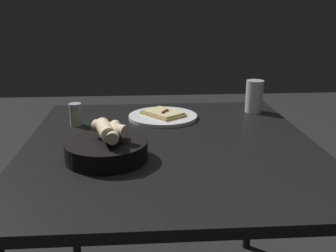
{
  "coord_description": "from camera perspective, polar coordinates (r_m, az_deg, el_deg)",
  "views": [
    {
      "loc": [
        -1.28,
        0.1,
        1.2
      ],
      "look_at": [
        0.07,
        0.0,
        0.79
      ],
      "focal_mm": 43.2,
      "sensor_mm": 36.0,
      "label": 1
    }
  ],
  "objects": [
    {
      "name": "dining_table",
      "position": [
        1.38,
        0.36,
        -4.8
      ],
      "size": [
        1.09,
        0.97,
        0.75
      ],
      "color": "black",
      "rests_on": "ground"
    },
    {
      "name": "pizza_plate",
      "position": [
        1.64,
        -0.72,
        1.43
      ],
      "size": [
        0.28,
        0.28,
        0.04
      ],
      "color": "white",
      "rests_on": "dining_table"
    },
    {
      "name": "bread_basket",
      "position": [
        1.22,
        -8.6,
        -3.07
      ],
      "size": [
        0.25,
        0.25,
        0.12
      ],
      "color": "black",
      "rests_on": "dining_table"
    },
    {
      "name": "beer_glass",
      "position": [
        1.76,
        12.07,
        3.91
      ],
      "size": [
        0.07,
        0.07,
        0.14
      ],
      "color": "silver",
      "rests_on": "dining_table"
    },
    {
      "name": "pepper_shaker",
      "position": [
        1.58,
        -12.91,
        1.43
      ],
      "size": [
        0.05,
        0.05,
        0.09
      ],
      "color": "#BFB299",
      "rests_on": "dining_table"
    }
  ]
}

